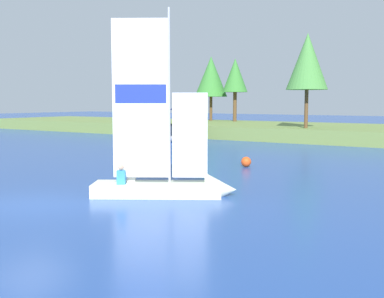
{
  "coord_description": "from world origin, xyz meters",
  "views": [
    {
      "loc": [
        12.29,
        -9.28,
        3.2
      ],
      "look_at": [
        1.22,
        7.34,
        1.2
      ],
      "focal_mm": 44.52,
      "sensor_mm": 36.0,
      "label": 1
    }
  ],
  "objects_px": {
    "shoreline_tree_left": "(211,77)",
    "shoreline_tree_centre": "(307,62)",
    "shoreline_tree_midleft": "(235,76)",
    "sailboat": "(177,180)",
    "channel_buoy": "(246,162)",
    "pontoon_boat": "(169,133)"
  },
  "relations": [
    {
      "from": "shoreline_tree_left",
      "to": "shoreline_tree_centre",
      "type": "relative_size",
      "value": 0.94
    },
    {
      "from": "shoreline_tree_midleft",
      "to": "shoreline_tree_centre",
      "type": "bearing_deg",
      "value": -36.71
    },
    {
      "from": "shoreline_tree_midleft",
      "to": "sailboat",
      "type": "bearing_deg",
      "value": -64.69
    },
    {
      "from": "shoreline_tree_midleft",
      "to": "shoreline_tree_centre",
      "type": "height_order",
      "value": "shoreline_tree_centre"
    },
    {
      "from": "shoreline_tree_midleft",
      "to": "channel_buoy",
      "type": "distance_m",
      "value": 27.59
    },
    {
      "from": "shoreline_tree_left",
      "to": "shoreline_tree_centre",
      "type": "distance_m",
      "value": 16.0
    },
    {
      "from": "pontoon_boat",
      "to": "shoreline_tree_midleft",
      "type": "bearing_deg",
      "value": 113.06
    },
    {
      "from": "shoreline_tree_centre",
      "to": "channel_buoy",
      "type": "bearing_deg",
      "value": -80.14
    },
    {
      "from": "shoreline_tree_left",
      "to": "pontoon_boat",
      "type": "distance_m",
      "value": 14.34
    },
    {
      "from": "pontoon_boat",
      "to": "channel_buoy",
      "type": "relative_size",
      "value": 11.67
    },
    {
      "from": "shoreline_tree_left",
      "to": "channel_buoy",
      "type": "xyz_separation_m",
      "value": [
        16.45,
        -23.61,
        -5.61
      ]
    },
    {
      "from": "pontoon_boat",
      "to": "channel_buoy",
      "type": "height_order",
      "value": "pontoon_boat"
    },
    {
      "from": "shoreline_tree_midleft",
      "to": "shoreline_tree_centre",
      "type": "distance_m",
      "value": 13.38
    },
    {
      "from": "sailboat",
      "to": "pontoon_boat",
      "type": "bearing_deg",
      "value": 95.0
    },
    {
      "from": "sailboat",
      "to": "channel_buoy",
      "type": "bearing_deg",
      "value": 67.79
    },
    {
      "from": "pontoon_boat",
      "to": "sailboat",
      "type": "bearing_deg",
      "value": -32.98
    },
    {
      "from": "shoreline_tree_midleft",
      "to": "channel_buoy",
      "type": "relative_size",
      "value": 13.16
    },
    {
      "from": "shoreline_tree_centre",
      "to": "pontoon_boat",
      "type": "height_order",
      "value": "shoreline_tree_centre"
    },
    {
      "from": "shoreline_tree_midleft",
      "to": "channel_buoy",
      "type": "height_order",
      "value": "shoreline_tree_midleft"
    },
    {
      "from": "sailboat",
      "to": "channel_buoy",
      "type": "height_order",
      "value": "sailboat"
    },
    {
      "from": "shoreline_tree_centre",
      "to": "sailboat",
      "type": "distance_m",
      "value": 24.27
    },
    {
      "from": "shoreline_tree_left",
      "to": "pontoon_boat",
      "type": "xyz_separation_m",
      "value": [
        3.75,
        -12.82,
        -5.22
      ]
    }
  ]
}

